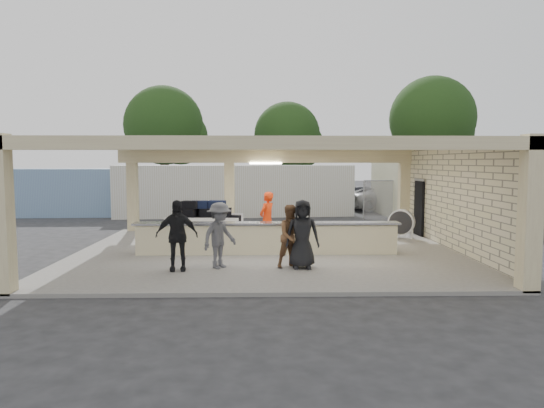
{
  "coord_description": "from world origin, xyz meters",
  "views": [
    {
      "loc": [
        -0.15,
        -15.34,
        2.95
      ],
      "look_at": [
        0.19,
        1.0,
        1.52
      ],
      "focal_mm": 32.0,
      "sensor_mm": 36.0,
      "label": 1
    }
  ],
  "objects_px": {
    "baggage_counter": "(267,238)",
    "baggage_handler": "(267,219)",
    "passenger_c": "(220,235)",
    "luggage_cart": "(204,219)",
    "passenger_a": "(292,236)",
    "car_dark": "(365,197)",
    "passenger_d": "(302,234)",
    "car_white_a": "(389,198)",
    "passenger_b": "(177,235)",
    "car_white_b": "(450,199)",
    "container_white": "(235,190)",
    "drum_fan": "(401,223)",
    "container_blue": "(80,192)"
  },
  "relations": [
    {
      "from": "passenger_a",
      "to": "car_dark",
      "type": "distance_m",
      "value": 18.89
    },
    {
      "from": "car_dark",
      "to": "baggage_counter",
      "type": "bearing_deg",
      "value": -159.66
    },
    {
      "from": "drum_fan",
      "to": "container_white",
      "type": "distance_m",
      "value": 10.92
    },
    {
      "from": "car_white_b",
      "to": "car_dark",
      "type": "xyz_separation_m",
      "value": [
        -4.43,
        2.62,
        -0.11
      ]
    },
    {
      "from": "drum_fan",
      "to": "container_white",
      "type": "xyz_separation_m",
      "value": [
        -6.69,
        8.6,
        0.7
      ]
    },
    {
      "from": "passenger_a",
      "to": "passenger_b",
      "type": "distance_m",
      "value": 3.05
    },
    {
      "from": "passenger_a",
      "to": "car_white_b",
      "type": "relative_size",
      "value": 0.35
    },
    {
      "from": "baggage_handler",
      "to": "car_white_a",
      "type": "distance_m",
      "value": 15.28
    },
    {
      "from": "baggage_counter",
      "to": "car_white_a",
      "type": "bearing_deg",
      "value": 62.3
    },
    {
      "from": "container_blue",
      "to": "passenger_b",
      "type": "bearing_deg",
      "value": -62.99
    },
    {
      "from": "passenger_a",
      "to": "car_white_a",
      "type": "height_order",
      "value": "passenger_a"
    },
    {
      "from": "baggage_counter",
      "to": "baggage_handler",
      "type": "xyz_separation_m",
      "value": [
        0.02,
        1.22,
        0.44
      ]
    },
    {
      "from": "passenger_d",
      "to": "car_white_a",
      "type": "height_order",
      "value": "passenger_d"
    },
    {
      "from": "passenger_c",
      "to": "container_white",
      "type": "bearing_deg",
      "value": 40.52
    },
    {
      "from": "car_dark",
      "to": "drum_fan",
      "type": "bearing_deg",
      "value": -143.82
    },
    {
      "from": "baggage_counter",
      "to": "container_white",
      "type": "bearing_deg",
      "value": 97.9
    },
    {
      "from": "passenger_c",
      "to": "car_dark",
      "type": "relative_size",
      "value": 0.44
    },
    {
      "from": "car_white_a",
      "to": "passenger_a",
      "type": "bearing_deg",
      "value": 143.78
    },
    {
      "from": "luggage_cart",
      "to": "baggage_handler",
      "type": "bearing_deg",
      "value": -19.58
    },
    {
      "from": "baggage_handler",
      "to": "container_white",
      "type": "xyz_separation_m",
      "value": [
        -1.63,
        10.42,
        0.35
      ]
    },
    {
      "from": "passenger_b",
      "to": "car_white_b",
      "type": "distance_m",
      "value": 20.55
    },
    {
      "from": "car_white_a",
      "to": "passenger_d",
      "type": "bearing_deg",
      "value": 144.75
    },
    {
      "from": "passenger_c",
      "to": "luggage_cart",
      "type": "bearing_deg",
      "value": 51.39
    },
    {
      "from": "luggage_cart",
      "to": "baggage_handler",
      "type": "xyz_separation_m",
      "value": [
        2.21,
        -0.95,
        0.1
      ]
    },
    {
      "from": "container_blue",
      "to": "container_white",
      "type": "bearing_deg",
      "value": -2.98
    },
    {
      "from": "luggage_cart",
      "to": "passenger_c",
      "type": "height_order",
      "value": "passenger_c"
    },
    {
      "from": "baggage_counter",
      "to": "baggage_handler",
      "type": "height_order",
      "value": "baggage_handler"
    },
    {
      "from": "car_dark",
      "to": "car_white_b",
      "type": "bearing_deg",
      "value": -78.25
    },
    {
      "from": "passenger_a",
      "to": "passenger_c",
      "type": "distance_m",
      "value": 1.93
    },
    {
      "from": "drum_fan",
      "to": "baggage_counter",
      "type": "bearing_deg",
      "value": -120.72
    },
    {
      "from": "passenger_d",
      "to": "drum_fan",
      "type": "bearing_deg",
      "value": 50.46
    },
    {
      "from": "car_dark",
      "to": "container_blue",
      "type": "xyz_separation_m",
      "value": [
        -16.62,
        -4.19,
        0.62
      ]
    },
    {
      "from": "car_white_a",
      "to": "car_white_b",
      "type": "height_order",
      "value": "car_white_b"
    },
    {
      "from": "drum_fan",
      "to": "container_white",
      "type": "bearing_deg",
      "value": 156.22
    },
    {
      "from": "container_blue",
      "to": "passenger_a",
      "type": "bearing_deg",
      "value": -53.75
    },
    {
      "from": "baggage_handler",
      "to": "car_white_b",
      "type": "height_order",
      "value": "baggage_handler"
    },
    {
      "from": "car_dark",
      "to": "luggage_cart",
      "type": "bearing_deg",
      "value": -169.71
    },
    {
      "from": "passenger_b",
      "to": "container_white",
      "type": "relative_size",
      "value": 0.15
    },
    {
      "from": "drum_fan",
      "to": "car_dark",
      "type": "relative_size",
      "value": 0.27
    },
    {
      "from": "passenger_a",
      "to": "container_blue",
      "type": "distance_m",
      "value": 17.49
    },
    {
      "from": "passenger_d",
      "to": "car_dark",
      "type": "distance_m",
      "value": 18.91
    },
    {
      "from": "car_white_a",
      "to": "drum_fan",
      "type": "bearing_deg",
      "value": 154.26
    },
    {
      "from": "baggage_handler",
      "to": "passenger_d",
      "type": "relative_size",
      "value": 1.0
    },
    {
      "from": "car_white_a",
      "to": "passenger_b",
      "type": "bearing_deg",
      "value": 135.95
    },
    {
      "from": "baggage_handler",
      "to": "passenger_a",
      "type": "xyz_separation_m",
      "value": [
        0.63,
        -3.17,
        -0.08
      ]
    },
    {
      "from": "passenger_a",
      "to": "passenger_b",
      "type": "bearing_deg",
      "value": 160.9
    },
    {
      "from": "car_white_b",
      "to": "car_dark",
      "type": "relative_size",
      "value": 1.23
    },
    {
      "from": "drum_fan",
      "to": "container_blue",
      "type": "relative_size",
      "value": 0.11
    },
    {
      "from": "passenger_c",
      "to": "car_dark",
      "type": "height_order",
      "value": "passenger_c"
    },
    {
      "from": "baggage_handler",
      "to": "container_white",
      "type": "distance_m",
      "value": 10.55
    }
  ]
}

